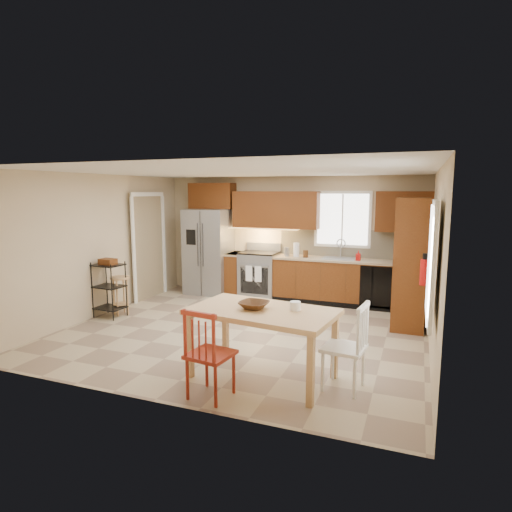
{
  "coord_description": "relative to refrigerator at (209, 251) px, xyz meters",
  "views": [
    {
      "loc": [
        2.53,
        -6.06,
        2.2
      ],
      "look_at": [
        0.06,
        0.4,
        1.15
      ],
      "focal_mm": 30.0,
      "sensor_mm": 36.0,
      "label": 1
    }
  ],
  "objects": [
    {
      "name": "dishwasher",
      "position": [
        3.55,
        -0.22,
        -0.46
      ],
      "size": [
        0.6,
        0.02,
        0.78
      ],
      "primitive_type": "cube",
      "color": "black",
      "rests_on": "floor"
    },
    {
      "name": "canister_wood",
      "position": [
        2.15,
        -0.0,
        0.06
      ],
      "size": [
        0.1,
        0.1,
        0.14
      ],
      "primitive_type": "cylinder",
      "color": "#4A2A13",
      "rests_on": "base_cabinet_run"
    },
    {
      "name": "chair_white",
      "position": [
        3.52,
        -3.59,
        -0.42
      ],
      "size": [
        0.52,
        0.52,
        0.99
      ],
      "primitive_type": null,
      "rotation": [
        0.0,
        0.0,
        1.44
      ],
      "color": "white",
      "rests_on": "floor"
    },
    {
      "name": "base_cabinet_run",
      "position": [
        2.99,
        0.08,
        -0.46
      ],
      "size": [
        2.92,
        0.6,
        0.9
      ],
      "primitive_type": "cube",
      "color": "brown",
      "rests_on": "floor"
    },
    {
      "name": "backsplash",
      "position": [
        2.99,
        0.36,
        0.27
      ],
      "size": [
        2.92,
        0.03,
        0.55
      ],
      "primitive_type": "cube",
      "color": "beige",
      "rests_on": "wall_back"
    },
    {
      "name": "table_bowl",
      "position": [
        2.46,
        -3.64,
        -0.08
      ],
      "size": [
        0.38,
        0.38,
        0.08
      ],
      "primitive_type": "imported",
      "rotation": [
        0.0,
        0.0,
        -0.13
      ],
      "color": "#4A2A13",
      "rests_on": "dining_table"
    },
    {
      "name": "undercab_glow",
      "position": [
        1.15,
        0.17,
        0.52
      ],
      "size": [
        1.6,
        0.3,
        0.01
      ],
      "primitive_type": "cube",
      "color": "#FFBF66",
      "rests_on": "wall_back"
    },
    {
      "name": "ceiling",
      "position": [
        1.7,
        -2.12,
        1.59
      ],
      "size": [
        5.5,
        5.0,
        0.02
      ],
      "primitive_type": "cube",
      "color": "silver",
      "rests_on": "ground"
    },
    {
      "name": "soap_bottle",
      "position": [
        3.18,
        -0.02,
        0.09
      ],
      "size": [
        0.09,
        0.09,
        0.19
      ],
      "primitive_type": "imported",
      "color": "#B90E0C",
      "rests_on": "base_cabinet_run"
    },
    {
      "name": "range_stove",
      "position": [
        1.15,
        0.06,
        -0.45
      ],
      "size": [
        0.76,
        0.63,
        0.92
      ],
      "primitive_type": "cube",
      "color": "gray",
      "rests_on": "floor"
    },
    {
      "name": "doorway",
      "position": [
        -0.97,
        -0.82,
        0.14
      ],
      "size": [
        0.04,
        0.95,
        2.1
      ],
      "primitive_type": "cube",
      "color": "#8C7A59",
      "rests_on": "wall_left"
    },
    {
      "name": "upper_right_block",
      "position": [
        3.95,
        0.2,
        0.92
      ],
      "size": [
        1.0,
        0.35,
        0.75
      ],
      "primitive_type": "cube",
      "color": "#622C10",
      "rests_on": "wall_back"
    },
    {
      "name": "chair_red",
      "position": [
        2.22,
        -4.29,
        -0.42
      ],
      "size": [
        0.52,
        0.52,
        0.99
      ],
      "primitive_type": null,
      "rotation": [
        0.0,
        0.0,
        -0.13
      ],
      "color": "maroon",
      "rests_on": "floor"
    },
    {
      "name": "pantry",
      "position": [
        4.13,
        -0.93,
        0.14
      ],
      "size": [
        0.5,
        0.95,
        2.1
      ],
      "primitive_type": "cube",
      "color": "brown",
      "rests_on": "floor"
    },
    {
      "name": "upper_over_fridge",
      "position": [
        0.0,
        0.2,
        1.19
      ],
      "size": [
        1.0,
        0.35,
        0.55
      ],
      "primitive_type": "cube",
      "color": "#622C10",
      "rests_on": "wall_back"
    },
    {
      "name": "dining_table",
      "position": [
        2.57,
        -3.64,
        -0.5
      ],
      "size": [
        1.79,
        1.15,
        0.82
      ],
      "primitive_type": null,
      "rotation": [
        0.0,
        0.0,
        -0.13
      ],
      "color": "tan",
      "rests_on": "floor"
    },
    {
      "name": "wall_right",
      "position": [
        4.45,
        -2.12,
        0.34
      ],
      "size": [
        0.02,
        5.0,
        2.5
      ],
      "primitive_type": "cube",
      "color": "#CCB793",
      "rests_on": "ground"
    },
    {
      "name": "window_back",
      "position": [
        2.8,
        0.35,
        0.74
      ],
      "size": [
        1.12,
        0.04,
        1.12
      ],
      "primitive_type": "cube",
      "color": "white",
      "rests_on": "wall_back"
    },
    {
      "name": "utility_cart",
      "position": [
        -0.8,
        -2.27,
        -0.42
      ],
      "size": [
        0.52,
        0.42,
        0.99
      ],
      "primitive_type": null,
      "rotation": [
        0.0,
        0.0,
        -0.07
      ],
      "color": "black",
      "rests_on": "floor"
    },
    {
      "name": "upper_left_block",
      "position": [
        1.45,
        0.2,
        0.92
      ],
      "size": [
        1.8,
        0.35,
        0.75
      ],
      "primitive_type": "cube",
      "color": "#622C10",
      "rests_on": "wall_back"
    },
    {
      "name": "wall_left",
      "position": [
        -1.05,
        -2.12,
        0.34
      ],
      "size": [
        0.02,
        5.0,
        2.5
      ],
      "primitive_type": "cube",
      "color": "#CCB793",
      "rests_on": "ground"
    },
    {
      "name": "bar_stool",
      "position": [
        -0.71,
        -2.08,
        -0.56
      ],
      "size": [
        0.44,
        0.44,
        0.69
      ],
      "primitive_type": null,
      "rotation": [
        0.0,
        0.0,
        0.39
      ],
      "color": "tan",
      "rests_on": "floor"
    },
    {
      "name": "refrigerator",
      "position": [
        0.0,
        0.0,
        0.0
      ],
      "size": [
        0.92,
        0.75,
        1.82
      ],
      "primitive_type": "cube",
      "color": "gray",
      "rests_on": "floor"
    },
    {
      "name": "fire_extinguisher",
      "position": [
        4.33,
        -1.98,
        0.19
      ],
      "size": [
        0.12,
        0.12,
        0.36
      ],
      "primitive_type": "cylinder",
      "color": "#B90E0C",
      "rests_on": "wall_right"
    },
    {
      "name": "base_cabinet_narrow",
      "position": [
        0.6,
        0.08,
        -0.46
      ],
      "size": [
        0.3,
        0.6,
        0.9
      ],
      "primitive_type": "cube",
      "color": "brown",
      "rests_on": "floor"
    },
    {
      "name": "wall_back",
      "position": [
        1.7,
        0.38,
        0.34
      ],
      "size": [
        5.5,
        0.02,
        2.5
      ],
      "primitive_type": "cube",
      "color": "#CCB793",
      "rests_on": "ground"
    },
    {
      "name": "wall_front",
      "position": [
        1.7,
        -4.62,
        0.34
      ],
      "size": [
        5.5,
        0.02,
        2.5
      ],
      "primitive_type": "cube",
      "color": "#CCB793",
      "rests_on": "ground"
    },
    {
      "name": "sink",
      "position": [
        2.8,
        0.08,
        -0.05
      ],
      "size": [
        0.62,
        0.46,
        0.16
      ],
      "primitive_type": "cube",
      "color": "gray",
      "rests_on": "base_cabinet_run"
    },
    {
      "name": "window_right",
      "position": [
        4.38,
        -3.27,
        0.54
      ],
      "size": [
        0.04,
        1.02,
        1.32
      ],
      "primitive_type": "cube",
      "color": "white",
      "rests_on": "wall_right"
    },
    {
      "name": "table_jar",
      "position": [
        2.94,
        -3.54,
        -0.05
      ],
      "size": [
        0.15,
        0.15,
        0.15
      ],
      "primitive_type": "cylinder",
      "rotation": [
        0.0,
        0.0,
        -0.13
      ],
      "color": "white",
      "rests_on": "dining_table"
    },
    {
      "name": "paper_towel",
      "position": [
        1.95,
        0.03,
        0.13
      ],
      "size": [
        0.12,
        0.12,
        0.28
      ],
      "primitive_type": "cylinder",
      "color": "white",
      "rests_on": "base_cabinet_run"
    },
    {
      "name": "canister_steel",
      "position": [
        1.75,
        0.03,
        0.08
      ],
      "size": [
        0.11,
        0.11,
        0.18
      ],
      "primitive_type": "cylinder",
      "color": "gray",
      "rests_on": "base_cabinet_run"
    },
    {
      "name": "floor",
      "position": [
        1.7,
        -2.12,
        -0.91
      ],
      "size": [
        5.5,
        5.5,
        0.0
      ],
      "primitive_type": "plane",
      "color": "tan",
      "rests_on": "ground"
    }
  ]
}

